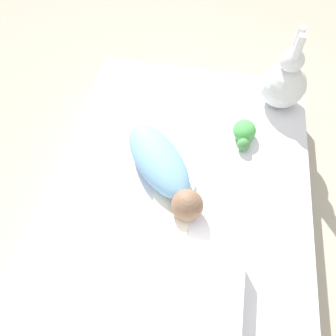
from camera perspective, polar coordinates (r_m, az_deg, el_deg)
name	(u,v)px	position (r m, az deg, el deg)	size (l,w,h in m)	color
ground_plane	(177,208)	(1.51, 1.57, -6.92)	(12.00, 12.00, 0.00)	#B2A893
bed_mattress	(177,196)	(1.41, 1.66, -4.88)	(1.44, 1.05, 0.21)	white
burp_cloth	(172,204)	(1.26, 0.70, -6.35)	(0.22, 0.15, 0.02)	white
swaddled_baby	(162,166)	(1.29, -1.00, 0.34)	(0.46, 0.40, 0.12)	#7FB7E5
pillow	(177,300)	(1.09, 1.61, -22.07)	(0.37, 0.38, 0.11)	white
bunny_plush	(284,82)	(1.62, 19.56, 13.90)	(0.21, 0.21, 0.37)	white
turtle_plush	(244,132)	(1.47, 13.14, 6.04)	(0.16, 0.10, 0.08)	#51B756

